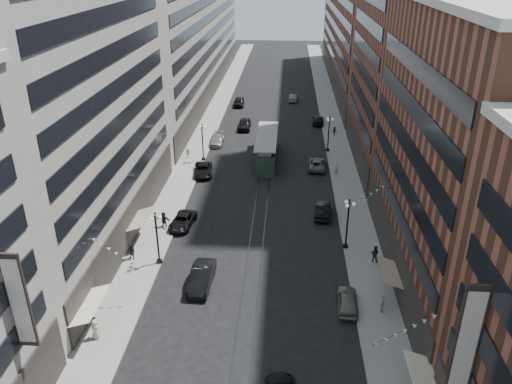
% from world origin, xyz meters
% --- Properties ---
extents(ground, '(220.00, 220.00, 0.00)m').
position_xyz_m(ground, '(0.00, 60.00, 0.00)').
color(ground, black).
rests_on(ground, ground).
extents(sidewalk_west, '(4.00, 180.00, 0.15)m').
position_xyz_m(sidewalk_west, '(-11.00, 70.00, 0.07)').
color(sidewalk_west, gray).
rests_on(sidewalk_west, ground).
extents(sidewalk_east, '(4.00, 180.00, 0.15)m').
position_xyz_m(sidewalk_east, '(11.00, 70.00, 0.07)').
color(sidewalk_east, gray).
rests_on(sidewalk_east, ground).
extents(rail_west, '(0.12, 180.00, 0.02)m').
position_xyz_m(rail_west, '(-0.70, 70.00, 0.01)').
color(rail_west, '#2D2D33').
rests_on(rail_west, ground).
extents(rail_east, '(0.12, 180.00, 0.02)m').
position_xyz_m(rail_east, '(0.70, 70.00, 0.01)').
color(rail_east, '#2D2D33').
rests_on(rail_east, ground).
extents(building_west_mid, '(8.00, 36.00, 28.00)m').
position_xyz_m(building_west_mid, '(-17.00, 33.00, 14.00)').
color(building_west_mid, '#ACA699').
rests_on(building_west_mid, ground).
extents(building_west_far, '(8.00, 90.00, 26.00)m').
position_xyz_m(building_west_far, '(-17.00, 96.00, 13.00)').
color(building_west_far, '#ACA699').
rests_on(building_west_far, ground).
extents(building_east_mid, '(8.00, 30.00, 24.00)m').
position_xyz_m(building_east_mid, '(17.00, 28.00, 12.00)').
color(building_east_mid, brown).
rests_on(building_east_mid, ground).
extents(building_east_tower, '(8.00, 26.00, 42.00)m').
position_xyz_m(building_east_tower, '(17.00, 56.00, 21.00)').
color(building_east_tower, brown).
rests_on(building_east_tower, ground).
extents(building_east_far, '(8.00, 72.00, 24.00)m').
position_xyz_m(building_east_far, '(17.00, 105.00, 12.00)').
color(building_east_far, brown).
rests_on(building_east_far, ground).
extents(lamppost_sw_far, '(1.03, 1.14, 5.52)m').
position_xyz_m(lamppost_sw_far, '(-9.20, 28.00, 3.10)').
color(lamppost_sw_far, black).
rests_on(lamppost_sw_far, sidewalk_west).
extents(lamppost_sw_mid, '(1.03, 1.14, 5.52)m').
position_xyz_m(lamppost_sw_mid, '(-9.20, 55.00, 3.10)').
color(lamppost_sw_mid, black).
rests_on(lamppost_sw_mid, sidewalk_west).
extents(lamppost_se_far, '(1.03, 1.14, 5.52)m').
position_xyz_m(lamppost_se_far, '(9.20, 32.00, 3.10)').
color(lamppost_se_far, black).
rests_on(lamppost_se_far, sidewalk_east).
extents(lamppost_se_mid, '(1.03, 1.14, 5.52)m').
position_xyz_m(lamppost_se_mid, '(9.20, 60.00, 3.10)').
color(lamppost_se_mid, black).
rests_on(lamppost_se_mid, sidewalk_east).
extents(streetcar, '(2.98, 13.47, 3.73)m').
position_xyz_m(streetcar, '(0.00, 56.07, 1.72)').
color(streetcar, '#273E30').
rests_on(streetcar, ground).
extents(car_2, '(2.77, 5.02, 1.33)m').
position_xyz_m(car_2, '(-8.40, 35.50, 0.67)').
color(car_2, black).
rests_on(car_2, ground).
extents(car_4, '(1.97, 4.39, 1.46)m').
position_xyz_m(car_4, '(8.40, 22.43, 0.73)').
color(car_4, '#66665B').
rests_on(car_4, ground).
extents(car_5, '(2.04, 5.39, 1.76)m').
position_xyz_m(car_5, '(-4.50, 24.81, 0.88)').
color(car_5, black).
rests_on(car_5, ground).
extents(pedestrian_1, '(0.93, 0.69, 1.69)m').
position_xyz_m(pedestrian_1, '(-11.59, 17.23, 1.00)').
color(pedestrian_1, beige).
rests_on(pedestrian_1, sidewalk_west).
extents(pedestrian_2, '(0.91, 0.69, 1.66)m').
position_xyz_m(pedestrian_2, '(-12.03, 28.43, 0.98)').
color(pedestrian_2, black).
rests_on(pedestrian_2, sidewalk_west).
extents(pedestrian_4, '(0.70, 1.07, 1.67)m').
position_xyz_m(pedestrian_4, '(11.22, 21.85, 0.99)').
color(pedestrian_4, beige).
rests_on(pedestrian_4, sidewalk_east).
extents(car_7, '(3.05, 5.46, 1.44)m').
position_xyz_m(car_7, '(-8.40, 49.94, 0.72)').
color(car_7, black).
rests_on(car_7, ground).
extents(car_8, '(2.33, 5.17, 1.47)m').
position_xyz_m(car_8, '(-8.17, 62.22, 0.74)').
color(car_8, slate).
rests_on(car_8, ground).
extents(car_9, '(2.11, 4.97, 1.67)m').
position_xyz_m(car_9, '(-6.80, 84.71, 0.84)').
color(car_9, black).
rests_on(car_9, ground).
extents(car_10, '(2.15, 4.87, 1.56)m').
position_xyz_m(car_10, '(7.27, 38.94, 0.78)').
color(car_10, black).
rests_on(car_10, ground).
extents(car_11, '(2.71, 5.28, 1.43)m').
position_xyz_m(car_11, '(7.28, 53.17, 0.71)').
color(car_11, '#656259').
rests_on(car_11, ground).
extents(car_12, '(2.27, 5.01, 1.42)m').
position_xyz_m(car_12, '(8.40, 73.92, 0.71)').
color(car_12, black).
rests_on(car_12, ground).
extents(car_13, '(2.14, 5.16, 1.75)m').
position_xyz_m(car_13, '(-4.46, 70.15, 0.87)').
color(car_13, black).
rests_on(car_13, ground).
extents(car_14, '(1.86, 4.57, 1.47)m').
position_xyz_m(car_14, '(4.03, 88.86, 0.74)').
color(car_14, '#66635B').
rests_on(car_14, ground).
extents(pedestrian_5, '(1.70, 0.86, 1.76)m').
position_xyz_m(pedestrian_5, '(-10.37, 35.07, 1.03)').
color(pedestrian_5, black).
rests_on(pedestrian_5, sidewalk_west).
extents(pedestrian_6, '(0.97, 0.65, 1.53)m').
position_xyz_m(pedestrian_6, '(-11.60, 55.80, 0.91)').
color(pedestrian_6, beige).
rests_on(pedestrian_6, sidewalk_west).
extents(pedestrian_7, '(0.95, 0.76, 1.72)m').
position_xyz_m(pedestrian_7, '(11.74, 29.55, 1.01)').
color(pedestrian_7, black).
rests_on(pedestrian_7, sidewalk_east).
extents(pedestrian_8, '(0.71, 0.57, 1.71)m').
position_xyz_m(pedestrian_8, '(9.74, 50.84, 1.00)').
color(pedestrian_8, '#A59989').
rests_on(pedestrian_8, sidewalk_east).
extents(pedestrian_9, '(1.03, 0.58, 1.50)m').
position_xyz_m(pedestrian_9, '(10.78, 67.19, 0.90)').
color(pedestrian_9, black).
rests_on(pedestrian_9, sidewalk_east).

